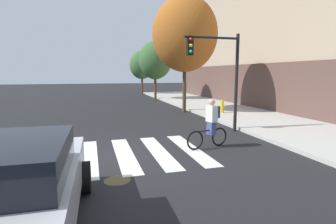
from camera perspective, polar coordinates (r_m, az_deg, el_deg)
ground_plane at (r=8.73m, az=-10.17°, el=-8.91°), size 120.00×120.00×0.00m
crosswalk_stripes at (r=8.74m, az=-9.18°, el=-8.82°), size 4.98×3.85×0.01m
manhole_cover at (r=6.77m, az=-10.72°, el=-14.05°), size 0.64×0.64×0.01m
sedan_near at (r=4.80m, az=-30.23°, el=-14.12°), size 2.25×4.64×1.59m
cyclist at (r=9.34m, az=9.04°, el=-2.41°), size 1.67×0.48×1.69m
traffic_light_near at (r=11.67m, az=10.85°, el=9.61°), size 2.47×0.28×4.20m
fire_hydrant at (r=16.80m, az=11.39°, el=1.18°), size 0.33×0.22×0.78m
street_tree_near at (r=17.84m, az=3.59°, el=16.12°), size 4.16×4.16×7.40m
street_tree_mid at (r=25.86m, az=-2.74°, el=10.87°), size 3.11×3.11×5.54m
street_tree_far at (r=32.73m, az=-5.56°, el=9.90°), size 2.93×2.93×5.20m
corner_building at (r=27.32m, az=31.53°, el=13.75°), size 17.42×23.88×11.55m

